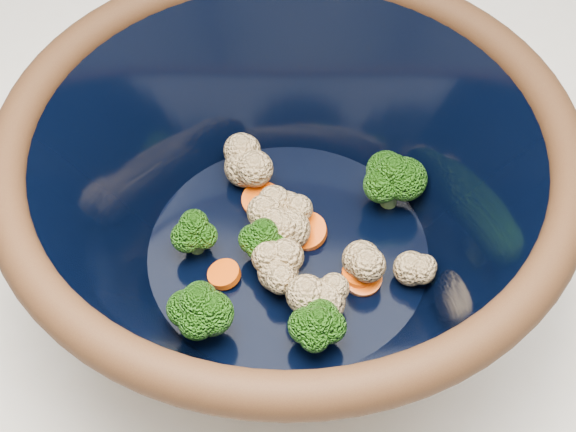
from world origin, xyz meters
The scene contains 3 objects.
counter centered at (0.00, 0.00, 0.45)m, with size 1.20×1.20×0.90m, color white.
mixing_bowl centered at (-0.09, -0.10, 1.00)m, with size 0.49×0.49×0.17m.
vegetable_pile centered at (-0.08, -0.11, 0.96)m, with size 0.19×0.19×0.05m.
Camera 1 is at (-0.01, -0.46, 1.44)m, focal length 50.00 mm.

